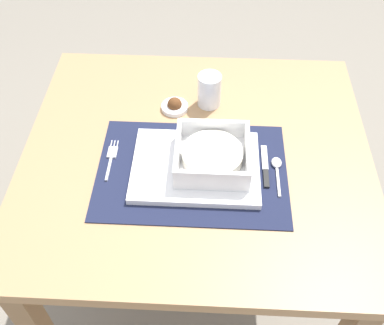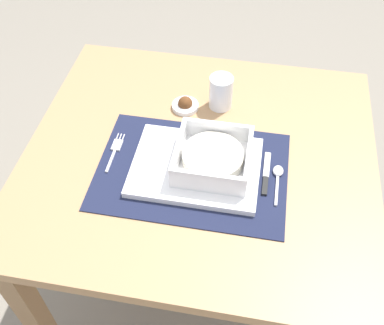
{
  "view_description": "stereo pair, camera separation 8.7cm",
  "coord_description": "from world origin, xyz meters",
  "px_view_note": "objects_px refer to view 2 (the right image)",
  "views": [
    {
      "loc": [
        0.03,
        -0.74,
        1.51
      ],
      "look_at": [
        -0.01,
        -0.06,
        0.74
      ],
      "focal_mm": 42.43,
      "sensor_mm": 36.0,
      "label": 1
    },
    {
      "loc": [
        0.11,
        -0.73,
        1.51
      ],
      "look_at": [
        -0.01,
        -0.06,
        0.74
      ],
      "focal_mm": 42.43,
      "sensor_mm": 36.0,
      "label": 2
    }
  ],
  "objects_px": {
    "fork": "(115,149)",
    "butter_knife": "(266,176)",
    "drinking_glass": "(221,94)",
    "condiment_saucer": "(185,105)",
    "spoon": "(278,175)",
    "dining_table": "(199,181)",
    "bread_knife": "(256,179)",
    "porridge_bowl": "(213,158)"
  },
  "relations": [
    {
      "from": "fork",
      "to": "butter_knife",
      "type": "relative_size",
      "value": 0.98
    },
    {
      "from": "drinking_glass",
      "to": "condiment_saucer",
      "type": "bearing_deg",
      "value": -163.89
    },
    {
      "from": "spoon",
      "to": "drinking_glass",
      "type": "height_order",
      "value": "drinking_glass"
    },
    {
      "from": "dining_table",
      "to": "fork",
      "type": "distance_m",
      "value": 0.23
    },
    {
      "from": "butter_knife",
      "to": "condiment_saucer",
      "type": "height_order",
      "value": "condiment_saucer"
    },
    {
      "from": "bread_knife",
      "to": "fork",
      "type": "bearing_deg",
      "value": 171.65
    },
    {
      "from": "spoon",
      "to": "bread_knife",
      "type": "xyz_separation_m",
      "value": [
        -0.05,
        -0.02,
        -0.0
      ]
    },
    {
      "from": "porridge_bowl",
      "to": "fork",
      "type": "xyz_separation_m",
      "value": [
        -0.24,
        0.02,
        -0.04
      ]
    },
    {
      "from": "bread_knife",
      "to": "drinking_glass",
      "type": "xyz_separation_m",
      "value": [
        -0.12,
        0.24,
        0.03
      ]
    },
    {
      "from": "drinking_glass",
      "to": "condiment_saucer",
      "type": "distance_m",
      "value": 0.1
    },
    {
      "from": "butter_knife",
      "to": "condiment_saucer",
      "type": "xyz_separation_m",
      "value": [
        -0.23,
        0.2,
        0.0
      ]
    },
    {
      "from": "bread_knife",
      "to": "drinking_glass",
      "type": "distance_m",
      "value": 0.27
    },
    {
      "from": "dining_table",
      "to": "butter_knife",
      "type": "distance_m",
      "value": 0.2
    },
    {
      "from": "butter_knife",
      "to": "bread_knife",
      "type": "height_order",
      "value": "same"
    },
    {
      "from": "butter_knife",
      "to": "drinking_glass",
      "type": "distance_m",
      "value": 0.27
    },
    {
      "from": "butter_knife",
      "to": "drinking_glass",
      "type": "relative_size",
      "value": 1.43
    },
    {
      "from": "fork",
      "to": "drinking_glass",
      "type": "xyz_separation_m",
      "value": [
        0.23,
        0.21,
        0.03
      ]
    },
    {
      "from": "spoon",
      "to": "bread_knife",
      "type": "height_order",
      "value": "spoon"
    },
    {
      "from": "spoon",
      "to": "drinking_glass",
      "type": "distance_m",
      "value": 0.28
    },
    {
      "from": "butter_knife",
      "to": "bread_knife",
      "type": "relative_size",
      "value": 0.92
    },
    {
      "from": "butter_knife",
      "to": "spoon",
      "type": "bearing_deg",
      "value": 10.26
    },
    {
      "from": "dining_table",
      "to": "fork",
      "type": "height_order",
      "value": "fork"
    },
    {
      "from": "dining_table",
      "to": "drinking_glass",
      "type": "xyz_separation_m",
      "value": [
        0.02,
        0.18,
        0.15
      ]
    },
    {
      "from": "porridge_bowl",
      "to": "condiment_saucer",
      "type": "xyz_separation_m",
      "value": [
        -0.1,
        0.2,
        -0.03
      ]
    },
    {
      "from": "spoon",
      "to": "drinking_glass",
      "type": "xyz_separation_m",
      "value": [
        -0.16,
        0.22,
        0.03
      ]
    },
    {
      "from": "fork",
      "to": "drinking_glass",
      "type": "distance_m",
      "value": 0.31
    },
    {
      "from": "dining_table",
      "to": "drinking_glass",
      "type": "relative_size",
      "value": 9.32
    },
    {
      "from": "spoon",
      "to": "drinking_glass",
      "type": "bearing_deg",
      "value": 122.54
    },
    {
      "from": "dining_table",
      "to": "condiment_saucer",
      "type": "xyz_separation_m",
      "value": [
        -0.06,
        0.15,
        0.12
      ]
    },
    {
      "from": "bread_knife",
      "to": "spoon",
      "type": "bearing_deg",
      "value": 18.17
    },
    {
      "from": "dining_table",
      "to": "bread_knife",
      "type": "xyz_separation_m",
      "value": [
        0.14,
        -0.06,
        0.11
      ]
    },
    {
      "from": "spoon",
      "to": "dining_table",
      "type": "bearing_deg",
      "value": 163.39
    },
    {
      "from": "fork",
      "to": "condiment_saucer",
      "type": "height_order",
      "value": "condiment_saucer"
    },
    {
      "from": "spoon",
      "to": "condiment_saucer",
      "type": "height_order",
      "value": "condiment_saucer"
    },
    {
      "from": "porridge_bowl",
      "to": "dining_table",
      "type": "bearing_deg",
      "value": 128.71
    },
    {
      "from": "porridge_bowl",
      "to": "spoon",
      "type": "relative_size",
      "value": 1.47
    },
    {
      "from": "porridge_bowl",
      "to": "butter_knife",
      "type": "height_order",
      "value": "porridge_bowl"
    },
    {
      "from": "fork",
      "to": "condiment_saucer",
      "type": "relative_size",
      "value": 1.8
    },
    {
      "from": "drinking_glass",
      "to": "porridge_bowl",
      "type": "bearing_deg",
      "value": -86.88
    },
    {
      "from": "porridge_bowl",
      "to": "spoon",
      "type": "distance_m",
      "value": 0.15
    },
    {
      "from": "fork",
      "to": "bread_knife",
      "type": "xyz_separation_m",
      "value": [
        0.34,
        -0.03,
        0.0
      ]
    },
    {
      "from": "condiment_saucer",
      "to": "porridge_bowl",
      "type": "bearing_deg",
      "value": -63.04
    }
  ]
}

